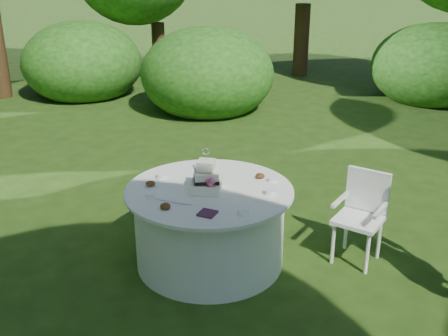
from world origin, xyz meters
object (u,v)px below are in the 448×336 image
at_px(chair, 362,210).
at_px(cake, 206,179).
at_px(table, 210,226).
at_px(napkins, 207,213).

bearing_deg(chair, cake, -150.86).
relative_size(cake, chair, 0.47).
height_order(table, chair, chair).
relative_size(table, chair, 1.76).
distance_m(napkins, cake, 0.49).
height_order(napkins, cake, cake).
relative_size(table, cake, 3.76).
relative_size(napkins, cake, 0.34).
bearing_deg(cake, table, 87.41).
bearing_deg(napkins, chair, 46.78).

